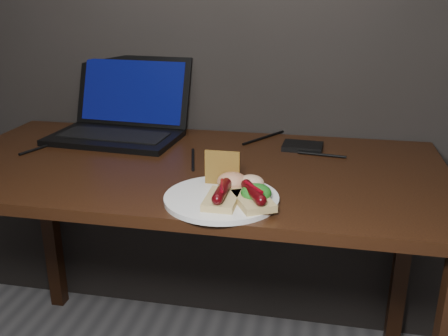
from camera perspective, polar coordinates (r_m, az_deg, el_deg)
name	(u,v)px	position (r m, az deg, el deg)	size (l,w,h in m)	color
desk	(191,193)	(1.43, -3.75, -2.89)	(1.40, 0.70, 0.75)	#361E0D
laptop	(122,119)	(1.68, -11.63, 5.48)	(0.43, 0.35, 0.25)	black
hard_drive	(303,146)	(1.54, 8.98, 2.44)	(0.12, 0.09, 0.02)	black
desk_cables	(199,148)	(1.52, -2.85, 2.33)	(0.94, 0.45, 0.01)	black
plate	(221,198)	(1.15, -0.29, -3.50)	(0.27, 0.27, 0.01)	white
bread_sausage_center	(222,196)	(1.11, -0.25, -3.18)	(0.07, 0.12, 0.04)	#DFCA83
bread_sausage_right	(253,197)	(1.10, 3.36, -3.33)	(0.12, 0.13, 0.04)	#DFCA83
crispbread	(222,168)	(1.20, -0.20, 0.02)	(0.09, 0.01, 0.09)	#A7802E
salad_greens	(256,193)	(1.12, 3.69, -2.84)	(0.07, 0.07, 0.04)	#174E0F
salsa_mound	(232,181)	(1.18, 0.94, -1.50)	(0.07, 0.07, 0.04)	#AA2211
coleslaw_mound	(251,183)	(1.18, 3.08, -1.70)	(0.06, 0.06, 0.04)	beige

